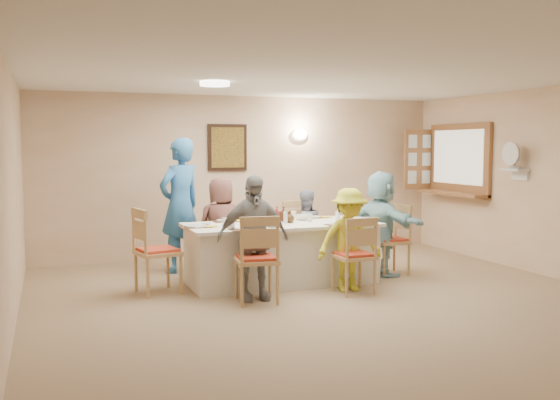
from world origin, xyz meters
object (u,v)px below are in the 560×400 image
object	(u,v)px
chair_front_left	(256,258)
chair_back_left	(219,241)
diner_front_left	(253,237)
diner_front_right	(349,240)
desk_fan	(513,159)
diner_back_left	(221,227)
chair_front_right	(354,254)
chair_right_end	(390,239)
serving_hatch	(459,160)
caregiver	(180,205)
chair_back_right	(302,235)
chair_left_end	(158,250)
diner_right_end	(381,223)
condiment_ketchup	(277,215)
diner_back_right	(305,230)
dining_table	(282,253)

from	to	relation	value
chair_front_left	chair_back_left	bearing A→B (deg)	-82.41
diner_front_left	diner_front_right	world-z (taller)	diner_front_left
desk_fan	diner_back_left	xyz separation A→B (m)	(-3.89, 1.01, -0.89)
chair_front_right	chair_right_end	bearing A→B (deg)	-139.95
serving_hatch	caregiver	world-z (taller)	serving_hatch
chair_back_right	diner_front_right	xyz separation A→B (m)	(0.00, -1.48, 0.14)
diner_back_left	chair_left_end	bearing A→B (deg)	34.23
diner_right_end	condiment_ketchup	distance (m)	1.49
serving_hatch	diner_back_right	size ratio (longest dim) A/B	1.34
chair_back_right	diner_front_left	world-z (taller)	diner_front_left
desk_fan	diner_back_left	size ratio (longest dim) A/B	0.23
diner_back_right	diner_front_right	size ratio (longest dim) A/B	0.91
chair_right_end	condiment_ketchup	bearing A→B (deg)	-89.94
dining_table	chair_right_end	distance (m)	1.55
chair_front_left	diner_back_left	xyz separation A→B (m)	(0.00, 1.48, 0.17)
condiment_ketchup	chair_right_end	bearing A→B (deg)	0.06
desk_fan	serving_hatch	bearing A→B (deg)	85.34
chair_back_left	diner_back_left	size ratio (longest dim) A/B	0.68
dining_table	diner_front_left	xyz separation A→B (m)	(-0.60, -0.68, 0.33)
desk_fan	caregiver	world-z (taller)	caregiver
chair_back_left	chair_back_right	distance (m)	1.20
chair_back_left	chair_front_right	bearing A→B (deg)	-44.91
chair_front_right	chair_left_end	xyz separation A→B (m)	(-2.15, 0.80, 0.05)
diner_back_right	chair_back_left	bearing A→B (deg)	-6.92
serving_hatch	chair_front_right	xyz separation A→B (m)	(-2.80, -1.82, -1.04)
desk_fan	dining_table	distance (m)	3.50
diner_front_right	dining_table	bearing A→B (deg)	135.65
chair_back_right	diner_back_right	bearing A→B (deg)	-90.48
dining_table	diner_back_left	size ratio (longest dim) A/B	1.82
chair_front_left	condiment_ketchup	distance (m)	1.03
chair_right_end	diner_back_right	distance (m)	1.17
diner_back_left	diner_back_right	world-z (taller)	diner_back_left
dining_table	chair_left_end	bearing A→B (deg)	180.00
diner_right_end	dining_table	bearing A→B (deg)	81.36
chair_front_left	condiment_ketchup	bearing A→B (deg)	-116.23
chair_right_end	dining_table	bearing A→B (deg)	-90.00
chair_front_left	caregiver	bearing A→B (deg)	-69.41
desk_fan	chair_left_end	xyz separation A→B (m)	(-4.84, 0.33, -1.04)
serving_hatch	diner_back_right	bearing A→B (deg)	-172.98
chair_front_right	dining_table	bearing A→B (deg)	-53.18
chair_front_left	diner_front_right	bearing A→B (deg)	-166.70
diner_right_end	chair_back_left	bearing A→B (deg)	59.75
chair_front_left	diner_front_left	bearing A→B (deg)	-82.41
chair_left_end	diner_front_left	size ratio (longest dim) A/B	0.72
serving_hatch	chair_right_end	bearing A→B (deg)	-150.97
desk_fan	diner_back_right	xyz separation A→B (m)	(-2.69, 1.01, -0.99)
chair_front_right	diner_right_end	bearing A→B (deg)	-135.76
desk_fan	diner_right_end	world-z (taller)	desk_fan
diner_front_left	diner_right_end	xyz separation A→B (m)	(2.02, 0.68, -0.01)
dining_table	diner_front_left	bearing A→B (deg)	-131.42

